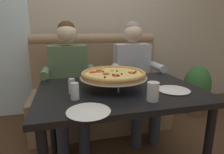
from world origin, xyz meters
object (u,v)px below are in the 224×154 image
at_px(shaker_oregano, 72,87).
at_px(patio_chair, 2,69).
at_px(booth_bench, 99,93).
at_px(shaker_pepper_flakes, 75,92).
at_px(drinking_glass, 153,93).
at_px(dining_table, 120,99).
at_px(plate_near_left, 173,89).
at_px(pizza, 113,75).
at_px(diner_right, 134,72).
at_px(diner_left, 69,76).
at_px(plate_near_right, 88,110).
at_px(potted_plant, 197,88).

relative_size(shaker_oregano, patio_chair, 0.13).
relative_size(booth_bench, shaker_pepper_flakes, 14.43).
relative_size(booth_bench, drinking_glass, 13.04).
distance_m(dining_table, drinking_glass, 0.36).
xyz_separation_m(shaker_oregano, plate_near_left, (0.75, -0.12, -0.04)).
distance_m(booth_bench, patio_chair, 1.89).
relative_size(dining_table, pizza, 2.35).
xyz_separation_m(booth_bench, diner_right, (0.37, -0.27, 0.31)).
relative_size(diner_right, plate_near_left, 5.17).
height_order(pizza, plate_near_left, pizza).
distance_m(pizza, plate_near_left, 0.47).
height_order(diner_left, drinking_glass, diner_left).
height_order(diner_left, plate_near_left, diner_left).
relative_size(plate_near_left, drinking_glass, 1.97).
bearing_deg(pizza, diner_left, 119.57).
bearing_deg(drinking_glass, plate_near_left, 31.84).
xyz_separation_m(pizza, plate_near_left, (0.42, -0.20, -0.09)).
xyz_separation_m(dining_table, pizza, (-0.04, 0.06, 0.19)).
bearing_deg(diner_left, shaker_pepper_flakes, -88.96).
bearing_deg(shaker_pepper_flakes, plate_near_left, 0.26).
bearing_deg(drinking_glass, dining_table, 114.20).
distance_m(drinking_glass, patio_chair, 2.90).
height_order(plate_near_left, plate_near_right, same).
xyz_separation_m(shaker_oregano, patio_chair, (-1.07, 2.15, -0.26)).
relative_size(booth_bench, dining_table, 1.31).
bearing_deg(booth_bench, plate_near_left, -69.99).
height_order(pizza, patio_chair, pizza).
relative_size(shaker_pepper_flakes, potted_plant, 0.16).
relative_size(shaker_oregano, plate_near_right, 0.43).
xyz_separation_m(dining_table, plate_near_left, (0.38, -0.14, 0.10)).
relative_size(plate_near_left, potted_plant, 0.35).
bearing_deg(booth_bench, drinking_glass, -83.67).
bearing_deg(dining_table, diner_right, 60.17).
bearing_deg(potted_plant, diner_right, -171.41).
height_order(dining_table, plate_near_right, plate_near_right).
height_order(dining_table, potted_plant, dining_table).
bearing_deg(shaker_oregano, plate_near_left, -9.29).
height_order(dining_table, patio_chair, patio_chair).
relative_size(shaker_pepper_flakes, patio_chair, 0.13).
bearing_deg(booth_bench, diner_right, -35.91).
bearing_deg(plate_near_right, patio_chair, 114.61).
bearing_deg(drinking_glass, diner_left, 118.11).
height_order(diner_right, patio_chair, diner_right).
height_order(diner_right, plate_near_right, diner_right).
distance_m(dining_table, shaker_oregano, 0.39).
bearing_deg(potted_plant, dining_table, -149.82).
distance_m(diner_right, shaker_oregano, 0.99).
xyz_separation_m(diner_left, drinking_glass, (0.50, -0.94, 0.08)).
height_order(pizza, drinking_glass, pizza).
height_order(diner_left, patio_chair, diner_left).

